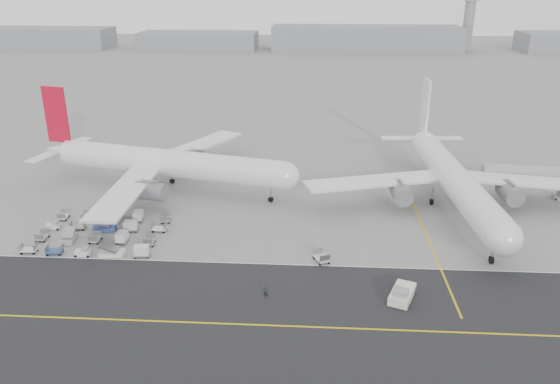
# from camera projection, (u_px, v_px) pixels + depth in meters

# --- Properties ---
(ground) EXTENTS (700.00, 700.00, 0.00)m
(ground) POSITION_uv_depth(u_px,v_px,m) (245.00, 256.00, 85.96)
(ground) COLOR gray
(ground) RESTS_ON ground
(taxiway) EXTENTS (220.00, 59.00, 0.03)m
(taxiway) POSITION_uv_depth(u_px,v_px,m) (267.00, 325.00, 68.98)
(taxiway) COLOR #242427
(taxiway) RESTS_ON ground
(horizon_buildings) EXTENTS (520.00, 28.00, 28.00)m
(horizon_buildings) POSITION_uv_depth(u_px,v_px,m) (348.00, 50.00, 325.45)
(horizon_buildings) COLOR gray
(horizon_buildings) RESTS_ON ground
(control_tower) EXTENTS (7.00, 7.00, 31.25)m
(control_tower) POSITION_uv_depth(u_px,v_px,m) (469.00, 22.00, 320.03)
(control_tower) COLOR gray
(control_tower) RESTS_ON ground
(airliner_a) EXTENTS (56.63, 55.34, 19.89)m
(airliner_a) POSITION_uv_depth(u_px,v_px,m) (164.00, 163.00, 111.08)
(airliner_a) COLOR white
(airliner_a) RESTS_ON ground
(airliner_b) EXTENTS (56.76, 57.51, 19.83)m
(airliner_b) POSITION_uv_depth(u_px,v_px,m) (453.00, 178.00, 103.03)
(airliner_b) COLOR white
(airliner_b) RESTS_ON ground
(pushback_tug) EXTENTS (4.50, 7.27, 2.08)m
(pushback_tug) POSITION_uv_depth(u_px,v_px,m) (402.00, 294.00, 74.22)
(pushback_tug) COLOR silver
(pushback_tug) RESTS_ON ground
(jet_bridge) EXTENTS (16.94, 4.89, 6.33)m
(jet_bridge) POSITION_uv_depth(u_px,v_px,m) (526.00, 176.00, 107.76)
(jet_bridge) COLOR gray
(jet_bridge) RESTS_ON ground
(gse_cluster) EXTENTS (27.73, 22.79, 1.93)m
(gse_cluster) POSITION_uv_depth(u_px,v_px,m) (101.00, 236.00, 92.66)
(gse_cluster) COLOR #9A9A9F
(gse_cluster) RESTS_ON ground
(stray_dolly) EXTENTS (2.80, 3.34, 1.76)m
(stray_dolly) POSITION_uv_depth(u_px,v_px,m) (321.00, 261.00, 84.49)
(stray_dolly) COLOR silver
(stray_dolly) RESTS_ON ground
(ground_crew_a) EXTENTS (0.64, 0.45, 1.69)m
(ground_crew_a) POSITION_uv_depth(u_px,v_px,m) (266.00, 292.00, 74.66)
(ground_crew_a) COLOR black
(ground_crew_a) RESTS_ON ground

